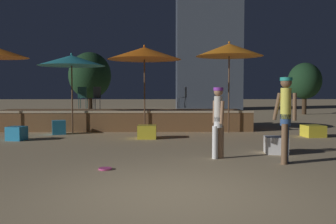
{
  "coord_description": "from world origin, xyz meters",
  "views": [
    {
      "loc": [
        -0.16,
        -5.36,
        1.54
      ],
      "look_at": [
        0.0,
        5.12,
        0.94
      ],
      "focal_mm": 40.0,
      "sensor_mm": 36.0,
      "label": 1
    }
  ],
  "objects_px": {
    "person_1": "(218,119)",
    "patio_umbrella_1": "(144,53)",
    "cube_seat_1": "(59,127)",
    "person_0": "(286,114)",
    "frisbee_disc": "(105,169)",
    "cube_seat_3": "(147,132)",
    "bistro_chair_2": "(96,96)",
    "cube_seat_4": "(313,131)",
    "background_tree_0": "(305,81)",
    "cube_seat_0": "(17,133)",
    "background_tree_1": "(90,76)",
    "bistro_chair_1": "(83,95)",
    "cube_seat_2": "(276,145)",
    "patio_umbrella_3": "(229,50)",
    "bistro_chair_0": "(184,95)",
    "patio_umbrella_0": "(72,61)"
  },
  "relations": [
    {
      "from": "patio_umbrella_1",
      "to": "cube_seat_3",
      "type": "height_order",
      "value": "patio_umbrella_1"
    },
    {
      "from": "bistro_chair_0",
      "to": "bistro_chair_1",
      "type": "relative_size",
      "value": 1.0
    },
    {
      "from": "background_tree_1",
      "to": "cube_seat_4",
      "type": "bearing_deg",
      "value": -50.03
    },
    {
      "from": "cube_seat_2",
      "to": "frisbee_disc",
      "type": "bearing_deg",
      "value": -155.06
    },
    {
      "from": "cube_seat_0",
      "to": "person_0",
      "type": "height_order",
      "value": "person_0"
    },
    {
      "from": "patio_umbrella_1",
      "to": "background_tree_1",
      "type": "xyz_separation_m",
      "value": [
        -3.91,
        9.99,
        -0.41
      ]
    },
    {
      "from": "background_tree_0",
      "to": "cube_seat_0",
      "type": "bearing_deg",
      "value": -137.92
    },
    {
      "from": "patio_umbrella_3",
      "to": "cube_seat_4",
      "type": "distance_m",
      "value": 4.04
    },
    {
      "from": "cube_seat_1",
      "to": "bistro_chair_1",
      "type": "height_order",
      "value": "bistro_chair_1"
    },
    {
      "from": "patio_umbrella_1",
      "to": "patio_umbrella_3",
      "type": "xyz_separation_m",
      "value": [
        3.07,
        -0.13,
        0.12
      ]
    },
    {
      "from": "person_1",
      "to": "bistro_chair_1",
      "type": "distance_m",
      "value": 8.55
    },
    {
      "from": "cube_seat_4",
      "to": "background_tree_0",
      "type": "relative_size",
      "value": 0.21
    },
    {
      "from": "cube_seat_2",
      "to": "background_tree_0",
      "type": "xyz_separation_m",
      "value": [
        6.37,
        14.87,
        1.93
      ]
    },
    {
      "from": "cube_seat_0",
      "to": "bistro_chair_0",
      "type": "distance_m",
      "value": 7.22
    },
    {
      "from": "patio_umbrella_0",
      "to": "background_tree_0",
      "type": "xyz_separation_m",
      "value": [
        12.41,
        10.32,
        -0.48
      ]
    },
    {
      "from": "patio_umbrella_3",
      "to": "cube_seat_1",
      "type": "height_order",
      "value": "patio_umbrella_3"
    },
    {
      "from": "frisbee_disc",
      "to": "background_tree_0",
      "type": "relative_size",
      "value": 0.08
    },
    {
      "from": "cube_seat_3",
      "to": "bistro_chair_2",
      "type": "relative_size",
      "value": 0.66
    },
    {
      "from": "cube_seat_4",
      "to": "background_tree_0",
      "type": "distance_m",
      "value": 12.49
    },
    {
      "from": "bistro_chair_0",
      "to": "patio_umbrella_1",
      "type": "bearing_deg",
      "value": -19.0
    },
    {
      "from": "person_0",
      "to": "person_1",
      "type": "height_order",
      "value": "person_0"
    },
    {
      "from": "person_1",
      "to": "bistro_chair_2",
      "type": "bearing_deg",
      "value": -83.19
    },
    {
      "from": "person_0",
      "to": "frisbee_disc",
      "type": "distance_m",
      "value": 3.88
    },
    {
      "from": "cube_seat_0",
      "to": "bistro_chair_1",
      "type": "relative_size",
      "value": 0.64
    },
    {
      "from": "cube_seat_3",
      "to": "bistro_chair_2",
      "type": "xyz_separation_m",
      "value": [
        -2.14,
        2.9,
        1.12
      ]
    },
    {
      "from": "cube_seat_0",
      "to": "background_tree_1",
      "type": "relative_size",
      "value": 0.15
    },
    {
      "from": "cube_seat_1",
      "to": "bistro_chair_0",
      "type": "relative_size",
      "value": 0.64
    },
    {
      "from": "cube_seat_4",
      "to": "background_tree_1",
      "type": "height_order",
      "value": "background_tree_1"
    },
    {
      "from": "patio_umbrella_1",
      "to": "cube_seat_2",
      "type": "height_order",
      "value": "patio_umbrella_1"
    },
    {
      "from": "cube_seat_0",
      "to": "bistro_chair_0",
      "type": "relative_size",
      "value": 0.64
    },
    {
      "from": "person_0",
      "to": "bistro_chair_2",
      "type": "distance_m",
      "value": 8.79
    },
    {
      "from": "bistro_chair_1",
      "to": "background_tree_0",
      "type": "height_order",
      "value": "background_tree_0"
    },
    {
      "from": "frisbee_disc",
      "to": "person_1",
      "type": "bearing_deg",
      "value": 26.0
    },
    {
      "from": "patio_umbrella_1",
      "to": "cube_seat_1",
      "type": "xyz_separation_m",
      "value": [
        -2.99,
        -0.56,
        -2.64
      ]
    },
    {
      "from": "patio_umbrella_1",
      "to": "background_tree_1",
      "type": "height_order",
      "value": "background_tree_1"
    },
    {
      "from": "bistro_chair_2",
      "to": "background_tree_1",
      "type": "xyz_separation_m",
      "value": [
        -1.93,
        8.86,
        1.14
      ]
    },
    {
      "from": "cube_seat_3",
      "to": "frisbee_disc",
      "type": "distance_m",
      "value": 4.77
    },
    {
      "from": "patio_umbrella_3",
      "to": "cube_seat_1",
      "type": "bearing_deg",
      "value": -175.95
    },
    {
      "from": "bistro_chair_1",
      "to": "frisbee_disc",
      "type": "relative_size",
      "value": 3.51
    },
    {
      "from": "patio_umbrella_1",
      "to": "cube_seat_1",
      "type": "bearing_deg",
      "value": -169.46
    },
    {
      "from": "bistro_chair_1",
      "to": "cube_seat_3",
      "type": "bearing_deg",
      "value": 128.85
    },
    {
      "from": "cube_seat_3",
      "to": "bistro_chair_1",
      "type": "xyz_separation_m",
      "value": [
        -2.82,
        3.65,
        1.12
      ]
    },
    {
      "from": "person_1",
      "to": "background_tree_0",
      "type": "height_order",
      "value": "background_tree_0"
    },
    {
      "from": "cube_seat_4",
      "to": "frisbee_disc",
      "type": "relative_size",
      "value": 2.72
    },
    {
      "from": "frisbee_disc",
      "to": "bistro_chair_1",
      "type": "bearing_deg",
      "value": 104.7
    },
    {
      "from": "cube_seat_3",
      "to": "bistro_chair_2",
      "type": "height_order",
      "value": "bistro_chair_2"
    },
    {
      "from": "person_1",
      "to": "patio_umbrella_1",
      "type": "bearing_deg",
      "value": -94.5
    },
    {
      "from": "cube_seat_2",
      "to": "person_1",
      "type": "bearing_deg",
      "value": -156.76
    },
    {
      "from": "cube_seat_1",
      "to": "frisbee_disc",
      "type": "bearing_deg",
      "value": -66.94
    },
    {
      "from": "patio_umbrella_0",
      "to": "cube_seat_3",
      "type": "xyz_separation_m",
      "value": [
        2.78,
        -1.65,
        -2.4
      ]
    }
  ]
}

